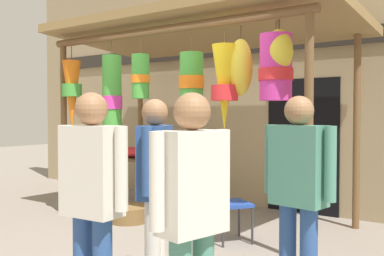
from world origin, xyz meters
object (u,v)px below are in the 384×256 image
at_px(folding_chair, 225,199).
at_px(wicker_basket_spare, 192,206).
at_px(vendor_in_orange, 155,179).
at_px(display_table, 137,162).
at_px(passerby_at_right, 92,193).
at_px(wicker_basket_by_table, 129,214).
at_px(flower_heap_on_table, 134,152).
at_px(customer_foreground, 192,207).
at_px(shopper_by_bananas, 298,185).

bearing_deg(folding_chair, wicker_basket_spare, 140.45).
xyz_separation_m(folding_chair, wicker_basket_spare, (-1.15, 0.95, -0.39)).
bearing_deg(vendor_in_orange, display_table, 134.95).
bearing_deg(passerby_at_right, wicker_basket_spare, 115.17).
bearing_deg(wicker_basket_by_table, flower_heap_on_table, 129.20).
height_order(flower_heap_on_table, wicker_basket_by_table, flower_heap_on_table).
bearing_deg(passerby_at_right, customer_foreground, 4.37).
bearing_deg(passerby_at_right, folding_chair, 99.66).
distance_m(folding_chair, shopper_by_bananas, 1.89).
bearing_deg(display_table, wicker_basket_spare, -1.07).
xyz_separation_m(flower_heap_on_table, wicker_basket_by_table, (0.70, -0.86, -0.76)).
distance_m(wicker_basket_by_table, vendor_in_orange, 2.63).
distance_m(wicker_basket_by_table, wicker_basket_spare, 0.98).
xyz_separation_m(flower_heap_on_table, vendor_in_orange, (2.57, -2.51, 0.08)).
bearing_deg(flower_heap_on_table, passerby_at_right, -50.76).
relative_size(wicker_basket_spare, vendor_in_orange, 0.26).
distance_m(folding_chair, passerby_at_right, 2.43).
height_order(flower_heap_on_table, passerby_at_right, passerby_at_right).
distance_m(vendor_in_orange, shopper_by_bananas, 1.15).
height_order(wicker_basket_spare, passerby_at_right, passerby_at_right).
bearing_deg(passerby_at_right, flower_heap_on_table, 129.24).
relative_size(display_table, shopper_by_bananas, 0.88).
bearing_deg(display_table, folding_chair, -23.33).
bearing_deg(wicker_basket_spare, customer_foreground, -54.32).
distance_m(display_table, vendor_in_orange, 3.61).
distance_m(folding_chair, customer_foreground, 2.62).
xyz_separation_m(flower_heap_on_table, wicker_basket_spare, (1.13, 0.02, -0.75)).
height_order(wicker_basket_spare, customer_foreground, customer_foreground).
bearing_deg(flower_heap_on_table, display_table, 53.87).
distance_m(shopper_by_bananas, passerby_at_right, 1.51).
xyz_separation_m(wicker_basket_spare, passerby_at_right, (1.56, -3.31, 0.84)).
bearing_deg(shopper_by_bananas, customer_foreground, -100.35).
bearing_deg(flower_heap_on_table, shopper_by_bananas, -30.32).
bearing_deg(folding_chair, wicker_basket_by_table, 177.23).
bearing_deg(flower_heap_on_table, wicker_basket_by_table, -50.80).
distance_m(folding_chair, wicker_basket_by_table, 1.64).
height_order(display_table, folding_chair, folding_chair).
distance_m(folding_chair, wicker_basket_spare, 1.55).
xyz_separation_m(customer_foreground, passerby_at_right, (-0.78, -0.06, 0.01)).
xyz_separation_m(wicker_basket_by_table, customer_foreground, (2.77, -2.37, 0.84)).
xyz_separation_m(wicker_basket_spare, vendor_in_orange, (1.44, -2.53, 0.83)).
xyz_separation_m(folding_chair, customer_foreground, (1.18, -2.30, 0.44)).
bearing_deg(flower_heap_on_table, wicker_basket_spare, 0.99).
height_order(folding_chair, wicker_basket_spare, folding_chair).
distance_m(display_table, folding_chair, 2.47).
distance_m(wicker_basket_spare, customer_foreground, 4.09).
distance_m(display_table, wicker_basket_by_table, 1.26).
bearing_deg(wicker_basket_by_table, passerby_at_right, -50.75).
xyz_separation_m(wicker_basket_spare, customer_foreground, (2.33, -3.25, 0.83)).
relative_size(wicker_basket_by_table, shopper_by_bananas, 0.34).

